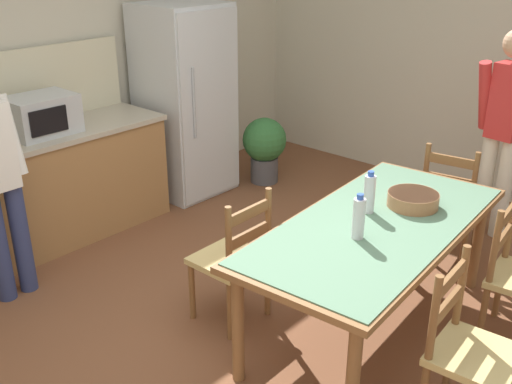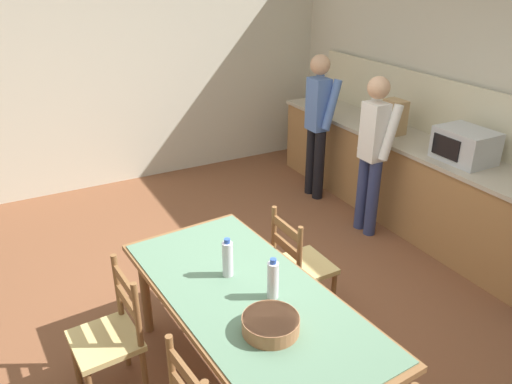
{
  "view_description": "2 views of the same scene",
  "coord_description": "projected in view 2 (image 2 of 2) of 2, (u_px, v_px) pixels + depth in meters",
  "views": [
    {
      "loc": [
        -2.27,
        -1.98,
        2.33
      ],
      "look_at": [
        -0.04,
        0.01,
        1.05
      ],
      "focal_mm": 42.0,
      "sensor_mm": 36.0,
      "label": 1
    },
    {
      "loc": [
        2.83,
        -1.52,
        2.61
      ],
      "look_at": [
        -0.06,
        0.04,
        1.08
      ],
      "focal_mm": 35.0,
      "sensor_mm": 36.0,
      "label": 2
    }
  ],
  "objects": [
    {
      "name": "chair_side_far_left",
      "position": [
        300.0,
        266.0,
        3.89
      ],
      "size": [
        0.43,
        0.41,
        0.91
      ],
      "rotation": [
        0.0,
        0.0,
        3.15
      ],
      "color": "brown",
      "rests_on": "ground"
    },
    {
      "name": "ground_plane",
      "position": [
        255.0,
        316.0,
        4.02
      ],
      "size": [
        8.32,
        8.32,
        0.0
      ],
      "primitive_type": "plane",
      "color": "brown"
    },
    {
      "name": "dining_table",
      "position": [
        248.0,
        304.0,
        3.08
      ],
      "size": [
        2.04,
        1.06,
        0.75
      ],
      "rotation": [
        0.0,
        0.0,
        0.08
      ],
      "color": "brown",
      "rests_on": "ground"
    },
    {
      "name": "paper_bag",
      "position": [
        395.0,
        117.0,
        5.28
      ],
      "size": [
        0.24,
        0.16,
        0.36
      ],
      "primitive_type": "cube",
      "color": "tan",
      "rests_on": "kitchen_counter"
    },
    {
      "name": "person_at_counter",
      "position": [
        373.0,
        149.0,
        4.91
      ],
      "size": [
        0.41,
        0.28,
        1.63
      ],
      "rotation": [
        0.0,
        0.0,
        1.57
      ],
      "color": "navy",
      "rests_on": "ground"
    },
    {
      "name": "microwave",
      "position": [
        465.0,
        145.0,
        4.56
      ],
      "size": [
        0.5,
        0.39,
        0.3
      ],
      "color": "#B2B7BC",
      "rests_on": "kitchen_counter"
    },
    {
      "name": "chair_side_near_left",
      "position": [
        111.0,
        337.0,
        3.16
      ],
      "size": [
        0.45,
        0.43,
        0.91
      ],
      "rotation": [
        0.0,
        0.0,
        0.08
      ],
      "color": "brown",
      "rests_on": "ground"
    },
    {
      "name": "bottle_off_centre",
      "position": [
        273.0,
        279.0,
        2.98
      ],
      "size": [
        0.07,
        0.07,
        0.27
      ],
      "color": "silver",
      "rests_on": "dining_table"
    },
    {
      "name": "wall_left",
      "position": [
        127.0,
        65.0,
        6.0
      ],
      "size": [
        0.12,
        5.2,
        2.9
      ],
      "primitive_type": "cube",
      "color": "beige",
      "rests_on": "ground"
    },
    {
      "name": "serving_bowl",
      "position": [
        271.0,
        323.0,
        2.73
      ],
      "size": [
        0.32,
        0.32,
        0.09
      ],
      "color": "#9E6642",
      "rests_on": "dining_table"
    },
    {
      "name": "counter_splashback",
      "position": [
        427.0,
        104.0,
        5.29
      ],
      "size": [
        3.56,
        0.03,
        0.6
      ],
      "primitive_type": "cube",
      "color": "beige",
      "rests_on": "kitchen_counter"
    },
    {
      "name": "person_at_sink",
      "position": [
        318.0,
        120.0,
        5.68
      ],
      "size": [
        0.42,
        0.29,
        1.68
      ],
      "rotation": [
        0.0,
        0.0,
        1.57
      ],
      "color": "black",
      "rests_on": "ground"
    },
    {
      "name": "wall_back",
      "position": [
        512.0,
        99.0,
        4.54
      ],
      "size": [
        6.52,
        0.12,
        2.9
      ],
      "primitive_type": "cube",
      "color": "beige",
      "rests_on": "ground"
    },
    {
      "name": "kitchen_counter",
      "position": [
        396.0,
        175.0,
        5.48
      ],
      "size": [
        3.6,
        0.66,
        0.91
      ],
      "color": "#9E7042",
      "rests_on": "ground"
    },
    {
      "name": "bottle_near_centre",
      "position": [
        228.0,
        258.0,
        3.18
      ],
      "size": [
        0.07,
        0.07,
        0.27
      ],
      "color": "silver",
      "rests_on": "dining_table"
    }
  ]
}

